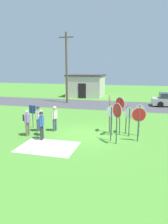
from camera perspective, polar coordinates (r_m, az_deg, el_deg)
The scene contains 20 objects.
ground_plane at distance 14.06m, azimuth 0.80°, elevation -6.17°, with size 80.00×80.00×0.00m, color #47842D.
street_asphalt at distance 25.11m, azimuth 7.01°, elevation 1.82°, with size 60.00×6.40×0.01m, color #424247.
concrete_path at distance 12.26m, azimuth -9.57°, elevation -9.10°, with size 3.20×2.40×0.01m, color #ADAAA3.
building_background at distance 32.48m, azimuth 0.54°, elevation 7.08°, with size 5.21×4.82×3.25m.
utility_pole at distance 26.39m, azimuth -4.67°, elevation 11.87°, with size 1.80×0.24×8.37m.
stop_sign_rear_right at distance 13.81m, azimuth 7.39°, elevation -1.19°, with size 0.17×0.67×1.87m.
stop_sign_tallest at distance 13.81m, azimuth 12.02°, elevation -1.30°, with size 0.71×0.24×1.88m.
stop_sign_leaning_left at distance 13.88m, azimuth 9.53°, elevation 0.74°, with size 0.64×0.52×2.49m.
stop_sign_center_cluster at distance 14.34m, azimuth 6.83°, elevation 1.32°, with size 0.14×0.69×2.60m.
stop_sign_far_back at distance 12.22m, azimuth 8.75°, elevation -0.99°, with size 0.57×0.68×2.40m.
stop_sign_rear_left at distance 14.04m, azimuth 14.54°, elevation -0.74°, with size 0.66×0.13×2.06m.
stop_sign_low_front at distance 12.94m, azimuth 14.34°, elevation -1.64°, with size 0.85×0.15×2.07m.
stop_sign_nearest at distance 12.76m, azimuth 7.28°, elevation -1.41°, with size 0.62×0.34×2.14m.
stop_sign_leaning_right at distance 14.34m, azimuth 11.24°, elevation 0.10°, with size 0.08×0.73×2.18m.
person_on_left at distance 14.99m, azimuth -12.08°, elevation -1.39°, with size 0.32×0.57×1.74m.
person_holding_notes at distance 14.18m, azimuth -14.94°, elevation -2.30°, with size 0.36×0.57×1.69m.
person_in_dark_shirt at distance 14.02m, azimuth -11.27°, elevation -2.42°, with size 0.34×0.53×1.69m.
person_in_teal at distance 13.22m, azimuth -11.22°, elevation -3.14°, with size 0.32×0.57×1.74m.
person_with_sunhat at distance 14.86m, azimuth -7.83°, elevation -1.36°, with size 0.32×0.55×1.74m.
info_panel_leftmost at distance 15.99m, azimuth -13.53°, elevation -0.09°, with size 0.59×0.16×1.64m.
Camera 1 is at (3.13, -13.00, 4.36)m, focal length 34.39 mm.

